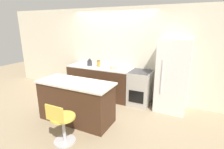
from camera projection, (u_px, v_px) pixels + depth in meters
The scene contains 11 objects.
ground_plane at pixel (103, 102), 4.99m from camera, with size 14.00×14.00×0.00m, color #998466.
wall_back at pixel (113, 53), 5.24m from camera, with size 8.00×0.06×2.60m.
back_counter at pixel (100, 81), 5.29m from camera, with size 1.95×0.65×0.93m.
kitchen_island at pixel (76, 101), 3.92m from camera, with size 1.71×0.73×0.92m.
oven_range at pixel (140, 88), 4.76m from camera, with size 0.56×0.66×0.93m.
refrigerator at pixel (173, 76), 4.29m from camera, with size 0.75×0.67×1.81m.
stool_chair at pixel (62, 124), 3.16m from camera, with size 0.45×0.45×0.82m.
kettle at pixel (90, 63), 5.28m from camera, with size 0.15×0.15×0.22m.
mixing_bowl at pixel (114, 67), 4.96m from camera, with size 0.21×0.21×0.07m.
canister_jar at pixel (99, 63), 5.15m from camera, with size 0.11×0.11×0.18m.
fruit_bowl at pixel (67, 82), 3.73m from camera, with size 0.22×0.22×0.05m.
Camera 1 is at (2.24, -4.02, 2.12)m, focal length 28.00 mm.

